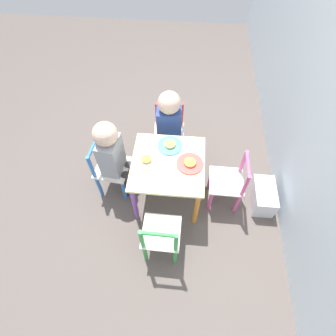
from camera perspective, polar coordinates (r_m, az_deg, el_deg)
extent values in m
plane|color=#5B514C|center=(2.27, 0.00, -5.65)|extent=(6.00, 6.00, 0.00)
cube|color=beige|center=(1.89, 0.00, 1.02)|extent=(0.53, 0.53, 0.02)
cylinder|color=yellow|center=(2.23, -5.38, 2.77)|extent=(0.04, 0.04, 0.44)
cylinder|color=#8E51BC|center=(1.99, -7.30, -7.77)|extent=(0.04, 0.04, 0.44)
cylinder|color=teal|center=(2.21, 6.51, 1.91)|extent=(0.04, 0.04, 0.44)
cylinder|color=orange|center=(1.97, 6.18, -8.86)|extent=(0.04, 0.04, 0.44)
cube|color=silver|center=(2.31, 0.24, 7.48)|extent=(0.28, 0.28, 0.02)
cylinder|color=#DB3D38|center=(2.35, -2.41, 3.33)|extent=(0.03, 0.03, 0.26)
cylinder|color=#DB3D38|center=(2.35, 2.77, 3.24)|extent=(0.03, 0.03, 0.26)
cylinder|color=#DB3D38|center=(2.49, -2.18, 7.16)|extent=(0.03, 0.03, 0.26)
cylinder|color=#DB3D38|center=(2.49, 2.74, 7.08)|extent=(0.03, 0.03, 0.26)
cylinder|color=#DB3D38|center=(2.30, -2.39, 11.47)|extent=(0.03, 0.03, 0.26)
cylinder|color=#DB3D38|center=(2.30, 2.99, 11.39)|extent=(0.03, 0.03, 0.26)
cylinder|color=#DB3D38|center=(2.22, 0.32, 13.60)|extent=(0.04, 0.21, 0.02)
cube|color=silver|center=(2.13, -11.99, 0.06)|extent=(0.29, 0.29, 0.02)
cylinder|color=#387AD1|center=(2.16, -9.58, -4.75)|extent=(0.03, 0.03, 0.26)
cylinder|color=#387AD1|center=(2.27, -8.07, -0.22)|extent=(0.03, 0.03, 0.26)
cylinder|color=#387AD1|center=(2.23, -14.78, -3.76)|extent=(0.03, 0.03, 0.26)
cylinder|color=#387AD1|center=(2.33, -13.07, 0.60)|extent=(0.03, 0.03, 0.26)
cylinder|color=#387AD1|center=(2.02, -16.31, 0.07)|extent=(0.03, 0.03, 0.26)
cylinder|color=#387AD1|center=(2.13, -14.36, 4.65)|extent=(0.03, 0.03, 0.26)
cylinder|color=#387AD1|center=(1.99, -16.03, 4.44)|extent=(0.21, 0.05, 0.02)
cube|color=silver|center=(2.06, 12.59, -2.89)|extent=(0.26, 0.26, 0.02)
cylinder|color=#E5599E|center=(2.22, 9.17, -2.29)|extent=(0.03, 0.03, 0.26)
cylinder|color=#E5599E|center=(2.11, 9.15, -7.11)|extent=(0.03, 0.03, 0.26)
cylinder|color=#E5599E|center=(2.25, 14.53, -2.68)|extent=(0.03, 0.03, 0.26)
cylinder|color=#E5599E|center=(2.15, 14.82, -7.45)|extent=(0.03, 0.03, 0.26)
cylinder|color=#E5599E|center=(2.05, 16.02, 1.21)|extent=(0.03, 0.03, 0.26)
cylinder|color=#E5599E|center=(1.93, 16.44, -3.86)|extent=(0.03, 0.03, 0.26)
cylinder|color=#E5599E|center=(1.89, 17.02, 0.69)|extent=(0.21, 0.03, 0.02)
cube|color=silver|center=(1.83, -1.48, -13.78)|extent=(0.26, 0.26, 0.02)
cylinder|color=green|center=(1.99, 2.07, -12.68)|extent=(0.03, 0.03, 0.26)
cylinder|color=green|center=(2.01, -4.11, -12.09)|extent=(0.03, 0.03, 0.26)
cylinder|color=green|center=(1.92, 1.53, -18.51)|extent=(0.03, 0.03, 0.26)
cylinder|color=green|center=(1.94, -5.05, -17.84)|extent=(0.03, 0.03, 0.26)
cylinder|color=green|center=(1.68, 1.73, -16.00)|extent=(0.03, 0.03, 0.26)
cylinder|color=green|center=(1.69, -5.70, -15.24)|extent=(0.03, 0.03, 0.26)
cylinder|color=green|center=(1.57, -2.13, -14.26)|extent=(0.03, 0.21, 0.02)
cylinder|color=#7A6B5B|center=(2.34, -1.05, 3.15)|extent=(0.07, 0.07, 0.28)
cylinder|color=#7A6B5B|center=(2.33, 1.40, 3.11)|extent=(0.07, 0.07, 0.28)
cube|color=#2D478E|center=(2.19, 0.24, 9.72)|extent=(0.15, 0.21, 0.28)
sphere|color=beige|center=(2.04, 0.27, 14.02)|extent=(0.18, 0.18, 0.18)
cylinder|color=#38383D|center=(2.18, -8.84, -3.47)|extent=(0.07, 0.07, 0.28)
cylinder|color=#38383D|center=(2.23, -8.13, -1.33)|extent=(0.07, 0.07, 0.28)
cube|color=#999EA8|center=(1.99, -12.27, 2.71)|extent=(0.21, 0.16, 0.32)
sphere|color=beige|center=(1.82, -13.55, 7.18)|extent=(0.17, 0.17, 0.17)
cylinder|color=#4C9EE0|center=(1.97, 0.41, 4.93)|extent=(0.19, 0.19, 0.01)
cylinder|color=gold|center=(1.96, 0.41, 5.19)|extent=(0.09, 0.09, 0.02)
cylinder|color=white|center=(1.89, -4.71, 1.63)|extent=(0.17, 0.17, 0.01)
cylinder|color=#D6843D|center=(1.88, -4.74, 1.88)|extent=(0.08, 0.08, 0.02)
cylinder|color=#E54C47|center=(1.87, 4.75, 0.94)|extent=(0.19, 0.19, 0.01)
cylinder|color=#D6843D|center=(1.86, 4.78, 1.19)|extent=(0.09, 0.09, 0.02)
cube|color=silver|center=(2.28, 19.94, -5.78)|extent=(0.29, 0.17, 0.19)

